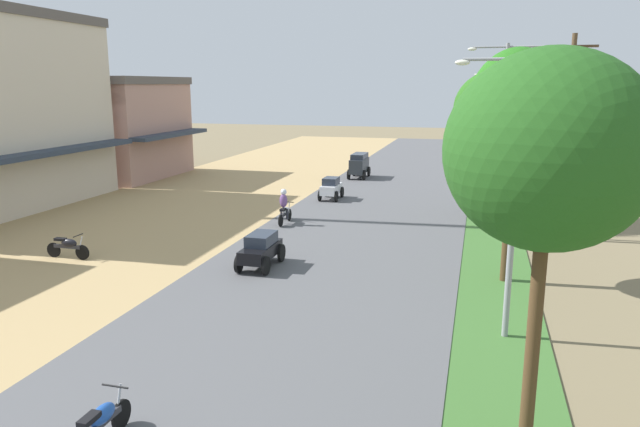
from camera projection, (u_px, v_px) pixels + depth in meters
shophouse_far at (110, 127)px, 40.98m from camera, size 9.57×8.60×6.90m
parked_motorbike_third at (68, 246)px, 21.82m from camera, size 1.80×0.54×0.94m
median_tree_nearest at (549, 152)px, 9.26m from camera, size 3.30×3.30×6.93m
median_tree_second at (516, 114)px, 18.33m from camera, size 3.12×3.12×7.47m
median_tree_third at (495, 110)px, 27.40m from camera, size 3.81×3.81×7.01m
streetlamp_near at (516, 178)px, 14.31m from camera, size 3.16×0.20×7.07m
streetlamp_mid at (503, 127)px, 24.61m from camera, size 3.16×0.20×7.98m
streetlamp_far at (493, 111)px, 46.73m from camera, size 3.16×0.20×7.31m
utility_pole_near at (566, 135)px, 23.92m from camera, size 1.80×0.20×8.36m
car_sedan_black at (261, 249)px, 20.75m from camera, size 1.10×2.26×1.19m
car_hatchback_white at (331, 187)px, 33.00m from camera, size 1.04×2.00×1.23m
car_van_charcoal at (359, 164)px, 40.51m from camera, size 1.19×2.41×1.67m
motorbike_ahead_second at (101, 421)px, 10.42m from camera, size 0.54×1.80×0.94m
motorbike_ahead_third at (284, 207)px, 27.12m from camera, size 0.54×1.80×1.66m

